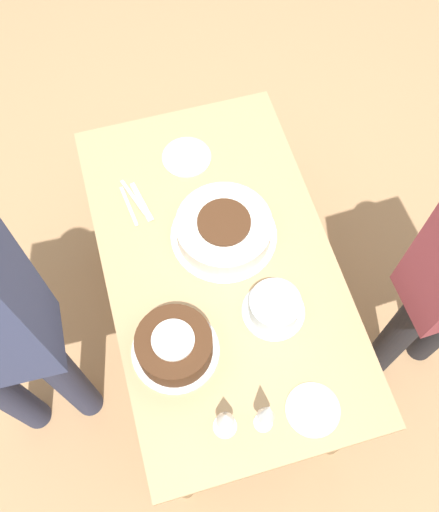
{
  "coord_description": "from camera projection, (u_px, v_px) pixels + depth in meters",
  "views": [
    {
      "loc": [
        0.79,
        -0.22,
        2.45
      ],
      "look_at": [
        0.0,
        0.0,
        0.79
      ],
      "focal_mm": 40.0,
      "sensor_mm": 36.0,
      "label": 1
    }
  ],
  "objects": [
    {
      "name": "ground_plane",
      "position": [
        220.0,
        333.0,
        2.56
      ],
      "size": [
        12.0,
        12.0,
        0.0
      ],
      "primitive_type": "plane",
      "color": "#A87F56"
    },
    {
      "name": "dessert_plate_left",
      "position": [
        187.0,
        157.0,
        2.08
      ],
      "size": [
        0.18,
        0.18,
        0.01
      ],
      "color": "beige",
      "rests_on": "dining_table"
    },
    {
      "name": "fork_pile",
      "position": [
        136.0,
        202.0,
        1.99
      ],
      "size": [
        0.2,
        0.09,
        0.01
      ],
      "color": "silver",
      "rests_on": "dining_table"
    },
    {
      "name": "cake_center_white",
      "position": [
        224.0,
        229.0,
        1.9
      ],
      "size": [
        0.36,
        0.36,
        0.1
      ],
      "color": "white",
      "rests_on": "dining_table"
    },
    {
      "name": "cake_back_decorated",
      "position": [
        274.0,
        307.0,
        1.78
      ],
      "size": [
        0.2,
        0.2,
        0.08
      ],
      "color": "white",
      "rests_on": "dining_table"
    },
    {
      "name": "dessert_plate_right",
      "position": [
        313.0,
        410.0,
        1.68
      ],
      "size": [
        0.16,
        0.16,
        0.01
      ],
      "color": "beige",
      "rests_on": "dining_table"
    },
    {
      "name": "wine_glass_near",
      "position": [
        225.0,
        419.0,
        1.55
      ],
      "size": [
        0.07,
        0.07,
        0.18
      ],
      "color": "silver",
      "rests_on": "dining_table"
    },
    {
      "name": "wine_glass_far",
      "position": [
        267.0,
        412.0,
        1.52
      ],
      "size": [
        0.06,
        0.06,
        0.24
      ],
      "color": "silver",
      "rests_on": "dining_table"
    },
    {
      "name": "cake_front_chocolate",
      "position": [
        174.0,
        346.0,
        1.72
      ],
      "size": [
        0.27,
        0.27,
        0.12
      ],
      "color": "white",
      "rests_on": "dining_table"
    },
    {
      "name": "dining_table",
      "position": [
        220.0,
        279.0,
        2.01
      ],
      "size": [
        1.33,
        0.76,
        0.74
      ],
      "color": "tan",
      "rests_on": "ground_plane"
    }
  ]
}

